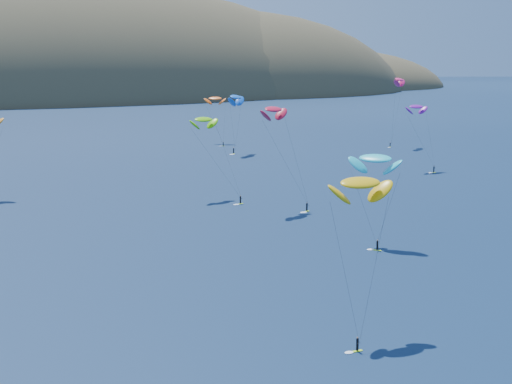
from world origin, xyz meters
The scene contains 9 objects.
island centered at (39.40, 562.36, -10.74)m, with size 730.00×300.00×210.00m.
kitesurfer_2 centered at (-9.25, 37.84, 18.07)m, with size 8.84×8.90×20.38m.
kitesurfer_3 centered at (1.57, 122.14, 18.10)m, with size 9.01×14.70×20.21m.
kitesurfer_4 centered at (36.77, 187.42, 18.79)m, with size 10.28×10.29×21.60m.
kitesurfer_5 centered at (14.65, 70.58, 15.17)m, with size 8.98×10.46×17.72m.
kitesurfer_6 centered at (71.04, 134.83, 18.06)m, with size 7.23×9.75×20.13m.
kitesurfer_8 centered at (97.40, 180.68, 23.87)m, with size 9.67×8.46×26.29m.
kitesurfer_9 centered at (10.92, 104.15, 21.44)m, with size 10.00×10.60×23.73m.
kitesurfer_11 centered at (40.68, 217.04, 16.55)m, with size 8.47×15.45×18.74m.
Camera 1 is at (-54.92, -33.45, 33.39)m, focal length 50.00 mm.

